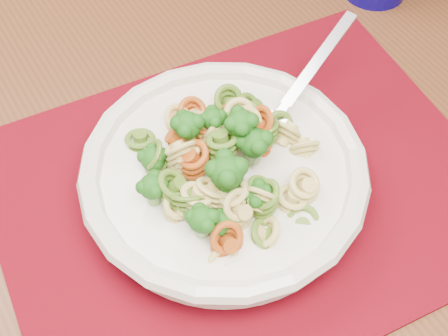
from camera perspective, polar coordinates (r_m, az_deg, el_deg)
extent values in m
cube|color=#592B19|center=(0.66, -9.87, 3.12)|extent=(1.77, 1.49, 0.04)
cube|color=#640411|center=(0.58, 1.84, -2.08)|extent=(0.53, 0.47, 0.00)
cylinder|color=silver|center=(0.57, 0.00, -2.04)|extent=(0.11, 0.11, 0.01)
cylinder|color=silver|center=(0.56, 0.00, -0.97)|extent=(0.24, 0.24, 0.03)
torus|color=silver|center=(0.55, 0.00, -0.08)|extent=(0.26, 0.26, 0.02)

